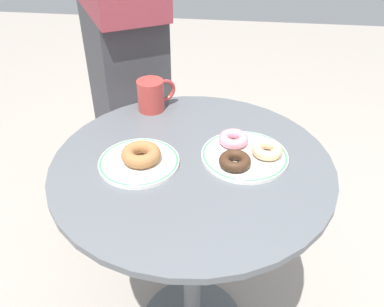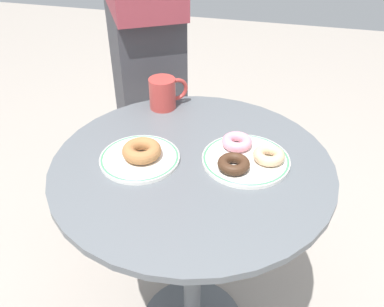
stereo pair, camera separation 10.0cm
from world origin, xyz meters
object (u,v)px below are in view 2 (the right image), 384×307
Objects in this scene: plate_right at (246,159)px; person_figure at (144,38)px; coffee_mug at (164,93)px; donut_glazed at (269,155)px; donut_pink_frosted at (237,142)px; cafe_table at (192,223)px; plate_left at (140,158)px; donut_cinnamon at (142,151)px; donut_chocolate at (234,164)px.

person_figure is at bearing 131.38° from plate_right.
plate_right is at bearing -37.93° from coffee_mug.
donut_glazed is 0.72× the size of coffee_mug.
cafe_table is at bearing -141.09° from donut_pink_frosted.
plate_left is 0.28m from coffee_mug.
donut_glazed reaches higher than plate_left.
donut_glazed is at bearing 12.10° from cafe_table.
coffee_mug is at bearing 142.07° from plate_right.
cafe_table is 7.38× the size of donut_cinnamon.
donut_glazed is at bearing -25.19° from donut_pink_frosted.
plate_right is at bearing 12.54° from donut_cinnamon.
donut_cinnamon is at bearing -178.40° from donut_chocolate.
person_figure reaches higher than donut_chocolate.
coffee_mug is at bearing 133.76° from donut_chocolate.
cafe_table is 0.40m from coffee_mug.
donut_pink_frosted reaches higher than cafe_table.
donut_cinnamon is 0.90× the size of coffee_mug.
plate_left is at bearing -169.11° from cafe_table.
cafe_table is 0.27m from donut_cinnamon.
donut_cinnamon reaches higher than donut_glazed.
plate_left is 0.02m from donut_cinnamon.
donut_glazed is 1.00× the size of donut_chocolate.
cafe_table is 9.25× the size of donut_glazed.
donut_glazed is (0.31, 0.06, -0.00)m from donut_cinnamon.
cafe_table is 3.61× the size of plate_left.
coffee_mug is (-0.26, 0.27, 0.02)m from donut_chocolate.
donut_chocolate is at bearing -8.55° from cafe_table.
donut_pink_frosted is at bearing -47.94° from person_figure.
plate_left is 2.56× the size of donut_glazed.
donut_pink_frosted is 0.72× the size of coffee_mug.
donut_cinnamon is 0.25m from donut_pink_frosted.
donut_glazed is (0.06, 0.01, 0.02)m from plate_right.
donut_cinnamon reaches higher than plate_left.
plate_right is 2.80× the size of donut_pink_frosted.
plate_right is at bearing -48.62° from person_figure.
cafe_table is 9.25× the size of donut_pink_frosted.
coffee_mug reaches higher than donut_cinnamon.
donut_chocolate is (0.01, -0.10, 0.00)m from donut_pink_frosted.
donut_glazed is 0.10m from donut_pink_frosted.
plate_left is at bearing -177.82° from donut_chocolate.
donut_cinnamon is 0.23m from donut_chocolate.
plate_left and plate_right have the same top height.
donut_chocolate is at bearing -52.82° from person_figure.
coffee_mug reaches higher than cafe_table.
cafe_table is 0.31m from donut_glazed.
donut_glazed is at bearing 35.28° from donut_chocolate.
donut_cinnamon is at bearing -169.75° from cafe_table.
donut_cinnamon is at bearing 23.55° from plate_left.
donut_chocolate reaches higher than plate_right.
person_figure is (-0.50, 0.50, 0.08)m from donut_glazed.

